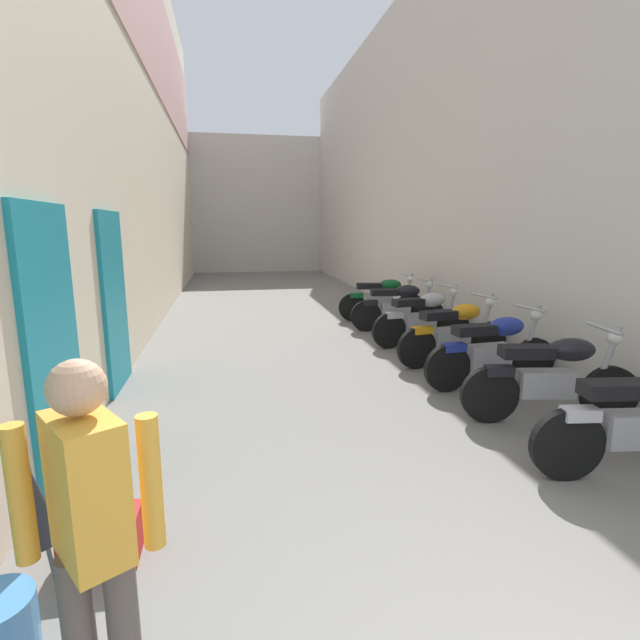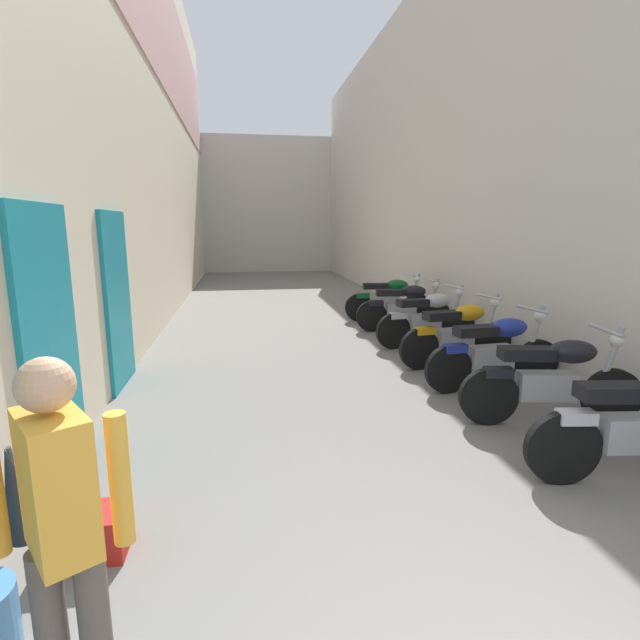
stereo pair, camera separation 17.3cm
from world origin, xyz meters
name	(u,v)px [view 2 (the right image)]	position (x,y,z in m)	size (l,w,h in m)	color
ground_plane	(307,330)	(0.00, 8.44, 0.00)	(36.88, 36.88, 0.00)	slate
building_left	(151,106)	(-2.99, 10.40, 4.48)	(0.45, 20.88, 8.87)	beige
building_right	(422,154)	(3.00, 10.44, 3.67)	(0.45, 20.88, 7.34)	beige
building_far_end	(267,206)	(0.00, 21.88, 2.92)	(8.60, 2.00, 5.84)	beige
motorcycle_third	(553,378)	(1.86, 3.52, 0.50)	(1.83, 0.58, 1.04)	black
motorcycle_fourth	(495,350)	(1.86, 4.65, 0.50)	(1.85, 0.58, 1.04)	black
motorcycle_fifth	(458,332)	(1.86, 5.69, 0.50)	(1.84, 0.58, 1.04)	black
motorcycle_sixth	(428,317)	(1.86, 6.87, 0.50)	(1.84, 0.58, 1.04)	black
motorcycle_seventh	(404,306)	(1.86, 8.05, 0.50)	(1.85, 0.58, 1.04)	black
motorcycle_eighth	(389,298)	(1.86, 9.06, 0.50)	(1.84, 0.58, 1.04)	black
pedestrian_by_doorway	(62,526)	(-1.91, 1.06, 0.92)	(0.52, 0.39, 1.57)	#564C47
plastic_crate	(91,532)	(-2.20, 2.19, 0.14)	(0.44, 0.32, 0.28)	red
umbrella_leaning	(16,493)	(-2.39, 1.77, 0.68)	(0.20, 0.35, 0.97)	#4C4C4C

